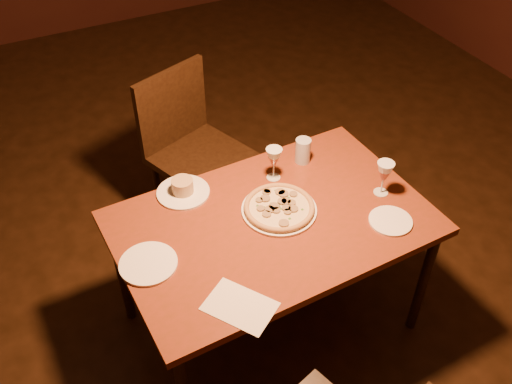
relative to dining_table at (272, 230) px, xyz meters
name	(u,v)px	position (x,y,z in m)	size (l,w,h in m)	color
floor	(226,311)	(-0.17, 0.15, -0.63)	(7.00, 7.00, 0.00)	#331E11
dining_table	(272,230)	(0.00, 0.00, 0.00)	(1.32, 0.88, 0.69)	maroon
chair_far	(192,146)	(-0.03, 0.85, -0.11)	(0.57, 0.57, 0.92)	black
pizza_plate	(279,208)	(0.05, 0.04, 0.08)	(0.32, 0.32, 0.03)	white
ramekin_saucer	(183,189)	(-0.27, 0.33, 0.08)	(0.23, 0.23, 0.07)	white
wine_glass_far	(274,164)	(0.13, 0.24, 0.14)	(0.07, 0.07, 0.16)	#A55144
wine_glass_right	(383,178)	(0.50, -0.06, 0.14)	(0.07, 0.07, 0.17)	#A55144
water_tumbler	(303,151)	(0.31, 0.29, 0.12)	(0.07, 0.07, 0.12)	#AFB6BF
side_plate_left	(148,264)	(-0.54, 0.00, 0.07)	(0.23, 0.23, 0.01)	white
side_plate_near	(391,221)	(0.43, -0.23, 0.07)	(0.18, 0.18, 0.01)	white
menu_card	(240,306)	(-0.31, -0.34, 0.06)	(0.17, 0.25, 0.00)	silver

